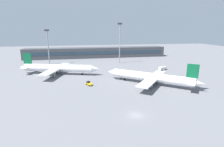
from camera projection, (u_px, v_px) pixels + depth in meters
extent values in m
plane|color=slate|center=(111.00, 79.00, 90.65)|extent=(400.00, 400.00, 0.00)
cube|color=#3F4247|center=(97.00, 52.00, 159.56)|extent=(124.75, 12.00, 9.00)
cube|color=#263847|center=(97.00, 53.00, 153.69)|extent=(118.51, 0.16, 2.80)
cylinder|color=white|center=(151.00, 77.00, 81.44)|extent=(31.70, 27.09, 3.99)
cone|color=white|center=(112.00, 72.00, 91.10)|extent=(5.79, 5.71, 3.79)
cone|color=white|center=(200.00, 83.00, 71.87)|extent=(4.85, 4.69, 2.79)
cube|color=#0C5933|center=(193.00, 71.00, 72.16)|extent=(3.80, 3.23, 5.77)
cube|color=silver|center=(192.00, 82.00, 73.15)|extent=(8.94, 9.97, 0.25)
cube|color=silver|center=(153.00, 78.00, 81.03)|extent=(23.90, 27.50, 0.52)
cylinder|color=gray|center=(156.00, 78.00, 86.74)|extent=(3.93, 3.75, 2.10)
cylinder|color=gray|center=(149.00, 85.00, 76.04)|extent=(3.93, 3.75, 2.10)
cylinder|color=black|center=(125.00, 79.00, 88.34)|extent=(1.08, 0.99, 1.05)
cylinder|color=black|center=(157.00, 82.00, 83.49)|extent=(1.08, 0.99, 1.05)
cylinder|color=black|center=(153.00, 85.00, 78.86)|extent=(1.08, 0.99, 1.05)
cylinder|color=silver|center=(58.00, 68.00, 99.88)|extent=(38.83, 15.66, 4.16)
cone|color=silver|center=(96.00, 69.00, 97.47)|extent=(5.54, 5.13, 3.95)
cone|color=silver|center=(23.00, 67.00, 102.26)|extent=(4.83, 4.01, 2.91)
cube|color=#0C5933|center=(27.00, 59.00, 100.65)|extent=(4.71, 1.80, 6.02)
cube|color=silver|center=(28.00, 67.00, 101.88)|extent=(6.17, 11.35, 0.26)
cube|color=silver|center=(56.00, 69.00, 100.08)|extent=(14.76, 32.89, 0.55)
cylinder|color=gray|center=(52.00, 74.00, 94.14)|extent=(3.99, 3.13, 2.19)
cylinder|color=gray|center=(61.00, 69.00, 106.78)|extent=(3.99, 3.13, 2.19)
cylinder|color=black|center=(82.00, 74.00, 99.09)|extent=(1.17, 0.74, 1.09)
cylinder|color=black|center=(53.00, 74.00, 98.13)|extent=(1.17, 0.74, 1.09)
cylinder|color=black|center=(57.00, 72.00, 103.61)|extent=(1.17, 0.74, 1.09)
cube|color=#F2B20C|center=(89.00, 84.00, 80.61)|extent=(3.00, 3.89, 0.60)
cube|color=black|center=(88.00, 82.00, 81.13)|extent=(1.75, 1.62, 0.90)
cylinder|color=black|center=(89.00, 84.00, 82.06)|extent=(0.55, 0.74, 0.70)
cylinder|color=black|center=(87.00, 84.00, 81.13)|extent=(0.55, 0.74, 0.70)
cylinder|color=black|center=(92.00, 85.00, 80.24)|extent=(0.55, 0.74, 0.70)
cylinder|color=black|center=(89.00, 86.00, 79.30)|extent=(0.55, 0.74, 0.70)
cube|color=white|center=(163.00, 68.00, 110.68)|extent=(5.57, 3.60, 1.90)
cube|color=#1E2633|center=(165.00, 67.00, 111.52)|extent=(0.78, 1.85, 0.70)
cylinder|color=black|center=(166.00, 69.00, 110.83)|extent=(0.81, 0.51, 0.76)
cylinder|color=black|center=(163.00, 69.00, 112.54)|extent=(0.81, 0.51, 0.76)
cylinder|color=black|center=(162.00, 70.00, 109.18)|extent=(0.81, 0.51, 0.76)
cylinder|color=black|center=(159.00, 69.00, 110.90)|extent=(0.81, 0.51, 0.76)
cylinder|color=gray|center=(48.00, 48.00, 127.06)|extent=(0.70, 0.70, 23.65)
cube|color=#333338|center=(47.00, 30.00, 124.02)|extent=(3.20, 0.80, 1.20)
cylinder|color=gray|center=(120.00, 44.00, 130.49)|extent=(0.70, 0.70, 28.26)
cube|color=#333338|center=(120.00, 24.00, 126.89)|extent=(3.20, 0.80, 1.20)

